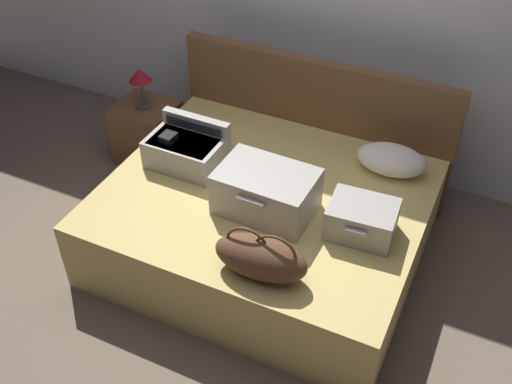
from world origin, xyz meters
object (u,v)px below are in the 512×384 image
bed (264,223)px  hard_case_small (362,219)px  duffel_bag (261,257)px  table_lamp (140,78)px  nightstand (148,133)px  pillow_near_headboard (391,160)px  hard_case_large (266,191)px  hard_case_medium (186,149)px

bed → hard_case_small: bearing=-7.6°
duffel_bag → table_lamp: 1.91m
duffel_bag → nightstand: duffel_bag is taller
pillow_near_headboard → table_lamp: 1.89m
hard_case_large → duffel_bag: bearing=-66.8°
hard_case_medium → nightstand: size_ratio=1.00×
nightstand → hard_case_medium: bearing=-36.8°
bed → hard_case_medium: hard_case_medium is taller
hard_case_large → pillow_near_headboard: bearing=51.3°
hard_case_medium → nightstand: bearing=143.8°
pillow_near_headboard → bed: bearing=-140.2°
hard_case_large → table_lamp: table_lamp is taller
duffel_bag → table_lamp: bearing=142.2°
bed → table_lamp: (-1.25, 0.56, 0.47)m
bed → hard_case_small: size_ratio=4.93×
nightstand → table_lamp: size_ratio=1.53×
hard_case_small → pillow_near_headboard: 0.62m
duffel_bag → nightstand: size_ratio=1.09×
bed → hard_case_medium: size_ratio=4.06×
pillow_near_headboard → table_lamp: table_lamp is taller
hard_case_small → nightstand: size_ratio=0.82×
hard_case_medium → hard_case_large: bearing=-15.6°
hard_case_large → hard_case_small: (0.57, 0.05, -0.04)m
hard_case_medium → nightstand: (-0.67, 0.50, -0.38)m
bed → hard_case_medium: (-0.58, 0.06, 0.37)m
duffel_bag → table_lamp: size_ratio=1.66×
nightstand → table_lamp: bearing=-90.0°
bed → hard_case_large: bearing=-61.6°
hard_case_medium → duffel_bag: size_ratio=0.92×
hard_case_medium → hard_case_small: bearing=-6.1°
bed → duffel_bag: duffel_bag is taller
hard_case_small → table_lamp: size_ratio=1.25×
hard_case_medium → nightstand: 0.92m
hard_case_medium → table_lamp: 0.84m
hard_case_large → duffel_bag: duffel_bag is taller
hard_case_large → pillow_near_headboard: 0.88m
duffel_bag → nightstand: (-1.51, 1.17, -0.38)m
pillow_near_headboard → nightstand: pillow_near_headboard is taller
hard_case_small → nightstand: 2.03m
nightstand → hard_case_large: bearing=-27.6°
hard_case_medium → table_lamp: bearing=143.8°
hard_case_large → table_lamp: size_ratio=1.82×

